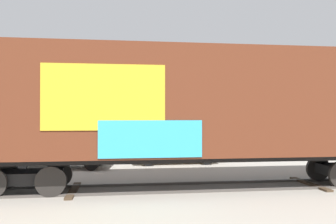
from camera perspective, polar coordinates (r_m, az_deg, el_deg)
The scene contains 7 objects.
ground_plane at distance 12.76m, azimuth 8.93°, elevation -11.62°, with size 260.00×260.00×0.00m, color gray.
track at distance 12.39m, azimuth 3.22°, elevation -11.77°, with size 59.97×5.49×0.08m.
freight_car at distance 12.23m, azimuth 4.94°, elevation 1.15°, with size 16.26×3.80×4.88m.
flagpole at distance 25.21m, azimuth -3.24°, elevation 4.63°, with size 1.54×0.29×7.30m.
hillside at distance 70.50m, azimuth -8.07°, elevation 0.86°, with size 155.44×34.18×13.34m.
parked_car_white at distance 17.71m, azimuth -16.67°, elevation -5.78°, with size 4.92×2.76×1.66m.
parked_car_tan at distance 18.64m, azimuth 1.05°, elevation -5.64°, with size 4.42×1.99×1.56m.
Camera 1 is at (-4.40, -11.72, 2.44)m, focal length 38.57 mm.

